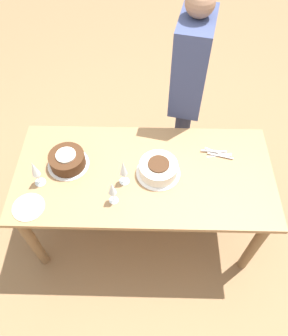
% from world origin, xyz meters
% --- Properties ---
extents(ground_plane, '(12.00, 12.00, 0.00)m').
position_xyz_m(ground_plane, '(0.00, 0.00, 0.00)').
color(ground_plane, '#8E6B47').
extents(dining_table, '(1.66, 0.78, 0.75)m').
position_xyz_m(dining_table, '(0.00, 0.00, 0.63)').
color(dining_table, '#9E754C').
rests_on(dining_table, ground_plane).
extents(cake_center_white, '(0.28, 0.28, 0.10)m').
position_xyz_m(cake_center_white, '(-0.09, 0.00, 0.79)').
color(cake_center_white, white).
rests_on(cake_center_white, dining_table).
extents(cake_front_chocolate, '(0.27, 0.27, 0.11)m').
position_xyz_m(cake_front_chocolate, '(0.49, -0.05, 0.80)').
color(cake_front_chocolate, white).
rests_on(cake_front_chocolate, dining_table).
extents(wine_glass_near, '(0.07, 0.07, 0.21)m').
position_xyz_m(wine_glass_near, '(0.65, 0.09, 0.89)').
color(wine_glass_near, silver).
rests_on(wine_glass_near, dining_table).
extents(wine_glass_far, '(0.06, 0.06, 0.19)m').
position_xyz_m(wine_glass_far, '(0.18, 0.21, 0.88)').
color(wine_glass_far, silver).
rests_on(wine_glass_far, dining_table).
extents(wine_glass_extra, '(0.06, 0.06, 0.20)m').
position_xyz_m(wine_glass_extra, '(0.12, 0.07, 0.88)').
color(wine_glass_extra, silver).
rests_on(wine_glass_extra, dining_table).
extents(dessert_plate_right, '(0.19, 0.19, 0.01)m').
position_xyz_m(dessert_plate_right, '(0.68, 0.27, 0.75)').
color(dessert_plate_right, beige).
rests_on(dessert_plate_right, dining_table).
extents(fork_pile, '(0.21, 0.10, 0.01)m').
position_xyz_m(fork_pile, '(-0.49, -0.16, 0.76)').
color(fork_pile, silver).
rests_on(fork_pile, dining_table).
extents(person_cutting, '(0.30, 0.44, 1.60)m').
position_xyz_m(person_cutting, '(-0.30, -0.65, 0.96)').
color(person_cutting, '#2D334C').
rests_on(person_cutting, ground_plane).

